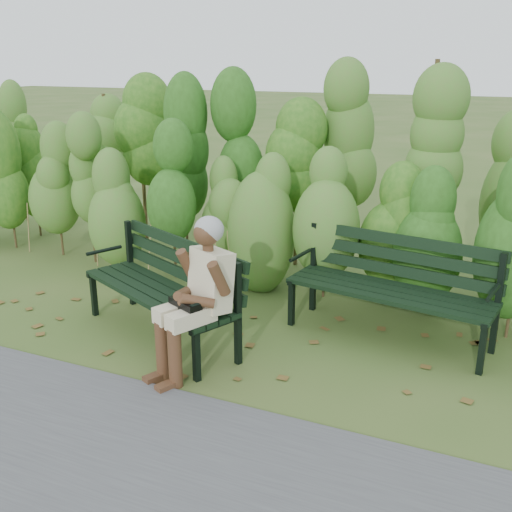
% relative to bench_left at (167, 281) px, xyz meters
% --- Properties ---
extents(ground, '(80.00, 80.00, 0.00)m').
position_rel_bench_left_xyz_m(ground, '(0.71, 0.08, -0.54)').
color(ground, '#375A1F').
extents(footpath, '(60.00, 2.50, 0.01)m').
position_rel_bench_left_xyz_m(footpath, '(0.71, -2.12, -0.54)').
color(footpath, '#474749').
rests_on(footpath, ground).
extents(hedge_band, '(11.04, 1.67, 2.42)m').
position_rel_bench_left_xyz_m(hedge_band, '(0.71, 1.94, 0.72)').
color(hedge_band, '#47381E').
rests_on(hedge_band, ground).
extents(leaf_litter, '(5.65, 2.26, 0.01)m').
position_rel_bench_left_xyz_m(leaf_litter, '(0.96, 0.04, -0.54)').
color(leaf_litter, brown).
rests_on(leaf_litter, ground).
extents(bench_left, '(1.92, 1.31, 0.92)m').
position_rel_bench_left_xyz_m(bench_left, '(0.00, 0.00, 0.00)').
color(bench_left, black).
rests_on(bench_left, ground).
extents(bench_right, '(1.96, 0.90, 0.94)m').
position_rel_bench_left_xyz_m(bench_right, '(1.93, 0.84, 0.01)').
color(bench_right, black).
rests_on(bench_right, ground).
extents(seated_woman, '(0.63, 0.81, 1.32)m').
position_rel_bench_left_xyz_m(seated_woman, '(0.60, -0.48, 0.20)').
color(seated_woman, beige).
rests_on(seated_woman, ground).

